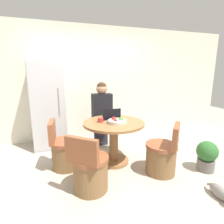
# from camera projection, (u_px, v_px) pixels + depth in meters

# --- Properties ---
(ground_plane) EXTENTS (12.00, 12.00, 0.00)m
(ground_plane) POSITION_uv_depth(u_px,v_px,m) (120.00, 167.00, 2.93)
(ground_plane) COLOR #B2A899
(wall_back) EXTENTS (7.00, 0.06, 2.60)m
(wall_back) POSITION_uv_depth(u_px,v_px,m) (98.00, 83.00, 4.18)
(wall_back) COLOR silver
(wall_back) RESTS_ON ground_plane
(refrigerator) EXTENTS (0.65, 0.66, 1.81)m
(refrigerator) POSITION_uv_depth(u_px,v_px,m) (49.00, 105.00, 3.59)
(refrigerator) COLOR silver
(refrigerator) RESTS_ON ground_plane
(dining_table) EXTENTS (1.03, 1.03, 0.74)m
(dining_table) POSITION_uv_depth(u_px,v_px,m) (114.00, 135.00, 3.00)
(dining_table) COLOR olive
(dining_table) RESTS_ON ground_plane
(chair_near_right_corner) EXTENTS (0.56, 0.56, 0.81)m
(chair_near_right_corner) POSITION_uv_depth(u_px,v_px,m) (162.00, 156.00, 2.72)
(chair_near_right_corner) COLOR brown
(chair_near_right_corner) RESTS_ON ground_plane
(chair_near_left_corner) EXTENTS (0.56, 0.56, 0.81)m
(chair_near_left_corner) POSITION_uv_depth(u_px,v_px,m) (90.00, 171.00, 2.31)
(chair_near_left_corner) COLOR brown
(chair_near_left_corner) RESTS_ON ground_plane
(chair_left_side) EXTENTS (0.49, 0.49, 0.81)m
(chair_left_side) POSITION_uv_depth(u_px,v_px,m) (65.00, 152.00, 2.88)
(chair_left_side) COLOR brown
(chair_left_side) RESTS_ON ground_plane
(person_seated) EXTENTS (0.40, 0.37, 1.37)m
(person_seated) POSITION_uv_depth(u_px,v_px,m) (101.00, 111.00, 3.62)
(person_seated) COLOR #2D2D38
(person_seated) RESTS_ON ground_plane
(laptop) EXTENTS (0.33, 0.23, 0.21)m
(laptop) POSITION_uv_depth(u_px,v_px,m) (110.00, 117.00, 3.09)
(laptop) COLOR #B7B7BC
(laptop) RESTS_ON dining_table
(fruit_bowl) EXTENTS (0.31, 0.31, 0.10)m
(fruit_bowl) POSITION_uv_depth(u_px,v_px,m) (117.00, 121.00, 2.87)
(fruit_bowl) COLOR beige
(fruit_bowl) RESTS_ON dining_table
(coffee_cup) EXTENTS (0.09, 0.09, 0.08)m
(coffee_cup) POSITION_uv_depth(u_px,v_px,m) (101.00, 120.00, 2.93)
(coffee_cup) COLOR #B2332D
(coffee_cup) RESTS_ON dining_table
(cat) EXTENTS (0.15, 0.43, 0.17)m
(cat) POSITION_uv_depth(u_px,v_px,m) (221.00, 193.00, 2.18)
(cat) COLOR gray
(cat) RESTS_ON ground_plane
(potted_plant) EXTENTS (0.33, 0.33, 0.49)m
(potted_plant) POSITION_uv_depth(u_px,v_px,m) (207.00, 155.00, 2.79)
(potted_plant) COLOR slate
(potted_plant) RESTS_ON ground_plane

